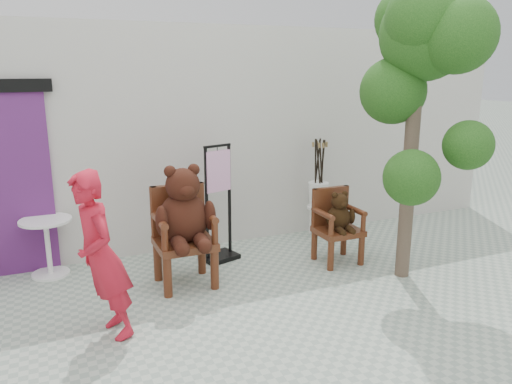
% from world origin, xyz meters
% --- Properties ---
extents(ground_plane, '(60.00, 60.00, 0.00)m').
position_xyz_m(ground_plane, '(0.00, 0.00, 0.00)').
color(ground_plane, '#9DA997').
rests_on(ground_plane, ground).
extents(back_wall, '(9.00, 1.00, 3.00)m').
position_xyz_m(back_wall, '(0.00, 3.10, 1.50)').
color(back_wall, beige).
rests_on(back_wall, ground).
extents(chair_big, '(0.68, 0.74, 1.41)m').
position_xyz_m(chair_big, '(-1.09, 1.45, 0.80)').
color(chair_big, '#421D0E').
rests_on(chair_big, ground).
extents(chair_small, '(0.54, 0.51, 0.95)m').
position_xyz_m(chair_small, '(0.90, 1.36, 0.57)').
color(chair_small, '#421D0E').
rests_on(chair_small, ground).
extents(person, '(0.51, 0.66, 1.59)m').
position_xyz_m(person, '(-2.08, 0.59, 0.80)').
color(person, red).
rests_on(person, ground).
extents(cafe_table, '(0.60, 0.60, 0.70)m').
position_xyz_m(cafe_table, '(-2.52, 2.35, 0.44)').
color(cafe_table, white).
rests_on(cafe_table, ground).
extents(display_stand, '(0.53, 0.47, 1.51)m').
position_xyz_m(display_stand, '(-0.47, 2.03, 0.58)').
color(display_stand, black).
rests_on(display_stand, ground).
extents(stool_bucket, '(0.32, 0.32, 1.45)m').
position_xyz_m(stool_bucket, '(1.19, 2.35, 0.64)').
color(stool_bucket, white).
rests_on(stool_bucket, ground).
extents(tree, '(1.48, 1.68, 3.36)m').
position_xyz_m(tree, '(1.47, 0.63, 2.66)').
color(tree, '#443529').
rests_on(tree, ground).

